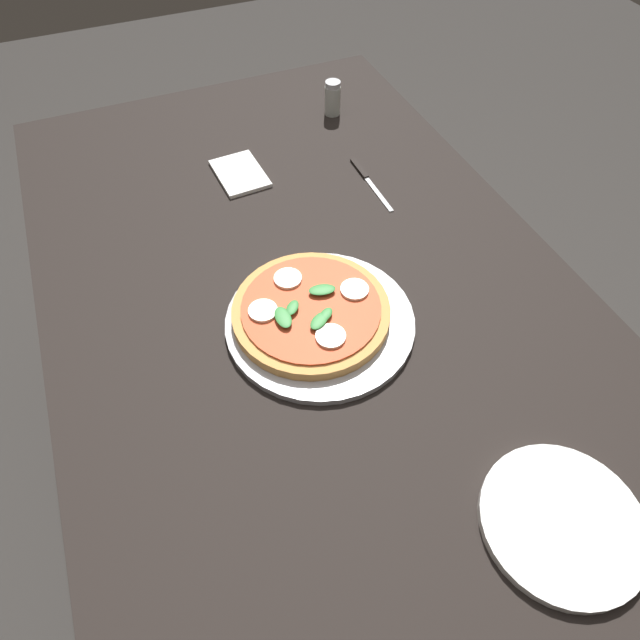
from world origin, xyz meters
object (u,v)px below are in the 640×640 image
at_px(pizza, 311,311).
at_px(pepper_shaker, 333,98).
at_px(dining_table, 310,320).
at_px(plate_white, 562,522).
at_px(knife, 366,177).
at_px(serving_tray, 320,322).
at_px(napkin, 240,174).

bearing_deg(pizza, pepper_shaker, 153.34).
distance_m(dining_table, plate_white, 0.52).
bearing_deg(knife, pepper_shaker, 172.27).
bearing_deg(pizza, plate_white, 21.09).
relative_size(serving_tray, napkin, 2.31).
bearing_deg(plate_white, napkin, -169.59).
height_order(serving_tray, pizza, pizza).
bearing_deg(napkin, serving_tray, 0.08).
distance_m(pizza, pepper_shaker, 0.62).
bearing_deg(dining_table, plate_white, 15.23).
relative_size(pizza, pepper_shaker, 3.28).
bearing_deg(napkin, pizza, -1.34).
bearing_deg(plate_white, dining_table, -164.77).
relative_size(serving_tray, pizza, 1.20).
distance_m(dining_table, pepper_shaker, 0.56).
height_order(plate_white, napkin, plate_white).
height_order(napkin, knife, napkin).
height_order(dining_table, pepper_shaker, pepper_shaker).
bearing_deg(knife, pizza, -38.90).
relative_size(pizza, napkin, 1.92).
relative_size(dining_table, pizza, 5.69).
height_order(serving_tray, plate_white, plate_white).
bearing_deg(pizza, napkin, 178.66).
height_order(pizza, napkin, pizza).
relative_size(napkin, knife, 0.72).
xyz_separation_m(plate_white, pepper_shaker, (-0.97, 0.11, 0.03)).
xyz_separation_m(serving_tray, pepper_shaker, (-0.56, 0.27, 0.03)).
relative_size(serving_tray, plate_white, 1.48).
xyz_separation_m(napkin, pepper_shaker, (-0.14, 0.27, 0.03)).
distance_m(napkin, knife, 0.26).
xyz_separation_m(knife, pepper_shaker, (-0.25, 0.03, 0.04)).
bearing_deg(pepper_shaker, plate_white, -6.73).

